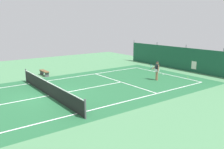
% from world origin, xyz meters
% --- Properties ---
extents(ground_plane, '(36.00, 36.00, 0.00)m').
position_xyz_m(ground_plane, '(0.00, 0.00, 0.00)').
color(ground_plane, '#4C8456').
extents(court_surface, '(11.02, 26.60, 0.01)m').
position_xyz_m(court_surface, '(0.00, 0.00, 0.00)').
color(court_surface, '#236038').
rests_on(court_surface, ground).
extents(tennis_net, '(10.12, 0.10, 1.10)m').
position_xyz_m(tennis_net, '(0.00, 0.00, 0.51)').
color(tennis_net, black).
rests_on(tennis_net, ground).
extents(back_fence, '(16.30, 0.98, 2.70)m').
position_xyz_m(back_fence, '(-0.00, 15.47, 0.67)').
color(back_fence, '#195138').
rests_on(back_fence, ground).
extents(tennis_player, '(0.83, 0.67, 1.64)m').
position_xyz_m(tennis_player, '(1.29, 9.35, 0.96)').
color(tennis_player, '#9E7051').
rests_on(tennis_player, ground).
extents(tennis_ball_near_player, '(0.07, 0.07, 0.07)m').
position_xyz_m(tennis_ball_near_player, '(2.35, 12.39, 0.03)').
color(tennis_ball_near_player, '#CCDB33').
rests_on(tennis_ball_near_player, ground).
extents(parked_car, '(2.08, 4.23, 1.68)m').
position_xyz_m(parked_car, '(0.57, 17.05, 0.84)').
color(parked_car, silver).
rests_on(parked_car, ground).
extents(courtside_bench, '(1.60, 0.40, 0.49)m').
position_xyz_m(courtside_bench, '(-6.31, 2.08, 0.37)').
color(courtside_bench, brown).
rests_on(courtside_bench, ground).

